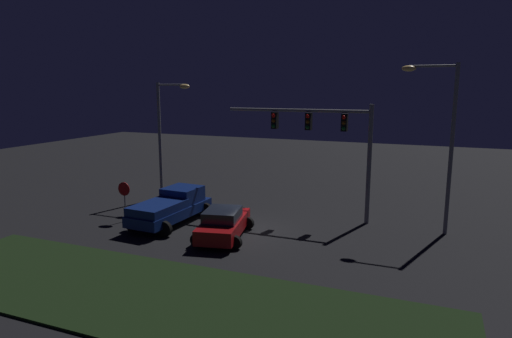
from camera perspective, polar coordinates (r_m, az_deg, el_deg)
name	(u,v)px	position (r m, az deg, el deg)	size (l,w,h in m)	color
ground_plane	(250,229)	(23.67, -0.84, -7.72)	(80.00, 80.00, 0.00)	black
grass_median	(157,297)	(16.77, -12.53, -15.71)	(21.11, 5.85, 0.10)	black
pickup_truck	(172,205)	(24.91, -10.68, -4.57)	(3.07, 5.50, 1.80)	navy
car_sedan	(224,223)	(22.20, -4.18, -6.97)	(3.05, 4.67, 1.51)	maroon
traffic_signal_gantry	(325,133)	(24.87, 8.85, 4.60)	(8.32, 0.56, 6.50)	slate
street_lamp_left	(166,126)	(29.78, -11.49, 5.39)	(2.46, 0.44, 7.68)	slate
street_lamp_right	(442,129)	(23.86, 22.69, 4.78)	(2.68, 0.44, 8.54)	slate
stop_sign	(124,194)	(25.66, -16.52, -3.09)	(0.76, 0.08, 2.23)	slate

